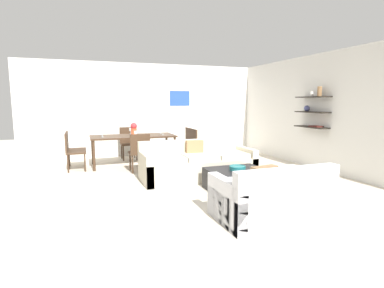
{
  "coord_description": "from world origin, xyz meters",
  "views": [
    {
      "loc": [
        -2.21,
        -5.44,
        1.6
      ],
      "look_at": [
        -0.16,
        0.2,
        0.75
      ],
      "focal_mm": 28.27,
      "sensor_mm": 36.0,
      "label": 1
    }
  ],
  "objects_px": {
    "candle_jar": "(252,169)",
    "dining_chair_foot": "(140,150)",
    "wine_glass_foot": "(136,133)",
    "wine_glass_left_far": "(102,131)",
    "dining_chair_head": "(128,141)",
    "dining_chair_left_far": "(72,147)",
    "dining_chair_right_far": "(185,142)",
    "wine_glass_left_near": "(102,132)",
    "dining_chair_right_near": "(190,143)",
    "centerpiece_vase": "(134,129)",
    "coffee_table": "(239,181)",
    "loveseat_white": "(271,198)",
    "decorative_bowl": "(237,168)",
    "wine_glass_right_far": "(161,129)",
    "dining_table": "(133,138)",
    "wine_glass_head": "(131,130)",
    "dining_chair_left_near": "(72,149)",
    "wine_glass_right_near": "(163,130)",
    "sofa_beige": "(198,164)"
  },
  "relations": [
    {
      "from": "wine_glass_right_near",
      "to": "centerpiece_vase",
      "type": "relative_size",
      "value": 0.54
    },
    {
      "from": "sofa_beige",
      "to": "loveseat_white",
      "type": "distance_m",
      "value": 2.41
    },
    {
      "from": "dining_chair_left_far",
      "to": "wine_glass_foot",
      "type": "xyz_separation_m",
      "value": [
        1.44,
        -0.6,
        0.36
      ]
    },
    {
      "from": "dining_chair_left_far",
      "to": "loveseat_white",
      "type": "bearing_deg",
      "value": -59.27
    },
    {
      "from": "candle_jar",
      "to": "dining_chair_foot",
      "type": "height_order",
      "value": "dining_chair_foot"
    },
    {
      "from": "dining_chair_head",
      "to": "dining_chair_right_far",
      "type": "xyz_separation_m",
      "value": [
        1.44,
        -0.66,
        0.0
      ]
    },
    {
      "from": "dining_chair_foot",
      "to": "dining_chair_right_near",
      "type": "relative_size",
      "value": 1.0
    },
    {
      "from": "wine_glass_foot",
      "to": "wine_glass_right_near",
      "type": "distance_m",
      "value": 0.8
    },
    {
      "from": "coffee_table",
      "to": "wine_glass_right_near",
      "type": "xyz_separation_m",
      "value": [
        -0.65,
        2.84,
        0.68
      ]
    },
    {
      "from": "candle_jar",
      "to": "dining_chair_left_near",
      "type": "height_order",
      "value": "dining_chair_left_near"
    },
    {
      "from": "dining_table",
      "to": "wine_glass_head",
      "type": "height_order",
      "value": "wine_glass_head"
    },
    {
      "from": "dining_chair_left_far",
      "to": "centerpiece_vase",
      "type": "distance_m",
      "value": 1.53
    },
    {
      "from": "dining_chair_right_far",
      "to": "wine_glass_left_far",
      "type": "distance_m",
      "value": 2.22
    },
    {
      "from": "dining_chair_head",
      "to": "dining_chair_left_far",
      "type": "height_order",
      "value": "same"
    },
    {
      "from": "dining_chair_right_far",
      "to": "wine_glass_foot",
      "type": "bearing_deg",
      "value": -157.32
    },
    {
      "from": "dining_table",
      "to": "dining_chair_head",
      "type": "relative_size",
      "value": 2.34
    },
    {
      "from": "wine_glass_foot",
      "to": "wine_glass_left_far",
      "type": "bearing_deg",
      "value": 145.61
    },
    {
      "from": "wine_glass_left_near",
      "to": "wine_glass_head",
      "type": "distance_m",
      "value": 0.9
    },
    {
      "from": "coffee_table",
      "to": "dining_chair_right_far",
      "type": "distance_m",
      "value": 3.17
    },
    {
      "from": "sofa_beige",
      "to": "dining_chair_right_near",
      "type": "distance_m",
      "value": 1.68
    },
    {
      "from": "dining_chair_right_near",
      "to": "centerpiece_vase",
      "type": "bearing_deg",
      "value": 173.87
    },
    {
      "from": "candle_jar",
      "to": "wine_glass_right_far",
      "type": "distance_m",
      "value": 3.33
    },
    {
      "from": "dining_chair_left_near",
      "to": "wine_glass_left_far",
      "type": "bearing_deg",
      "value": 24.59
    },
    {
      "from": "dining_chair_left_near",
      "to": "wine_glass_right_near",
      "type": "distance_m",
      "value": 2.22
    },
    {
      "from": "decorative_bowl",
      "to": "candle_jar",
      "type": "relative_size",
      "value": 3.77
    },
    {
      "from": "dining_chair_right_far",
      "to": "wine_glass_left_near",
      "type": "height_order",
      "value": "wine_glass_left_near"
    },
    {
      "from": "coffee_table",
      "to": "dining_table",
      "type": "height_order",
      "value": "dining_table"
    },
    {
      "from": "dining_chair_head",
      "to": "dining_chair_foot",
      "type": "height_order",
      "value": "same"
    },
    {
      "from": "candle_jar",
      "to": "dining_table",
      "type": "height_order",
      "value": "dining_table"
    },
    {
      "from": "dining_chair_head",
      "to": "dining_chair_left_far",
      "type": "xyz_separation_m",
      "value": [
        -1.44,
        -0.66,
        0.0
      ]
    },
    {
      "from": "dining_chair_left_near",
      "to": "wine_glass_head",
      "type": "xyz_separation_m",
      "value": [
        1.44,
        0.6,
        0.36
      ]
    },
    {
      "from": "candle_jar",
      "to": "dining_chair_right_near",
      "type": "relative_size",
      "value": 0.09
    },
    {
      "from": "dining_chair_left_far",
      "to": "wine_glass_foot",
      "type": "bearing_deg",
      "value": -22.68
    },
    {
      "from": "candle_jar",
      "to": "dining_chair_right_near",
      "type": "height_order",
      "value": "dining_chair_right_near"
    },
    {
      "from": "sofa_beige",
      "to": "dining_table",
      "type": "height_order",
      "value": "sofa_beige"
    },
    {
      "from": "dining_chair_right_far",
      "to": "wine_glass_left_far",
      "type": "bearing_deg",
      "value": -177.58
    },
    {
      "from": "loveseat_white",
      "to": "wine_glass_foot",
      "type": "relative_size",
      "value": 9.56
    },
    {
      "from": "dining_table",
      "to": "dining_chair_left_near",
      "type": "distance_m",
      "value": 1.46
    },
    {
      "from": "wine_glass_left_far",
      "to": "wine_glass_foot",
      "type": "bearing_deg",
      "value": -34.39
    },
    {
      "from": "coffee_table",
      "to": "dining_chair_foot",
      "type": "distance_m",
      "value": 2.53
    },
    {
      "from": "loveseat_white",
      "to": "dining_chair_right_near",
      "type": "xyz_separation_m",
      "value": [
        0.25,
        4.02,
        0.21
      ]
    },
    {
      "from": "loveseat_white",
      "to": "decorative_bowl",
      "type": "distance_m",
      "value": 1.34
    },
    {
      "from": "coffee_table",
      "to": "dining_chair_foot",
      "type": "height_order",
      "value": "dining_chair_foot"
    },
    {
      "from": "wine_glass_left_near",
      "to": "coffee_table",
      "type": "bearing_deg",
      "value": -53.05
    },
    {
      "from": "candle_jar",
      "to": "decorative_bowl",
      "type": "bearing_deg",
      "value": 139.32
    },
    {
      "from": "dining_chair_foot",
      "to": "dining_chair_left_near",
      "type": "bearing_deg",
      "value": 155.43
    },
    {
      "from": "loveseat_white",
      "to": "wine_glass_left_far",
      "type": "distance_m",
      "value": 4.78
    },
    {
      "from": "dining_chair_head",
      "to": "dining_chair_left_near",
      "type": "distance_m",
      "value": 1.79
    },
    {
      "from": "dining_chair_right_near",
      "to": "dining_chair_left_near",
      "type": "bearing_deg",
      "value": -180.0
    },
    {
      "from": "wine_glass_left_far",
      "to": "wine_glass_right_far",
      "type": "xyz_separation_m",
      "value": [
        1.49,
        0.0,
        0.0
      ]
    }
  ]
}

